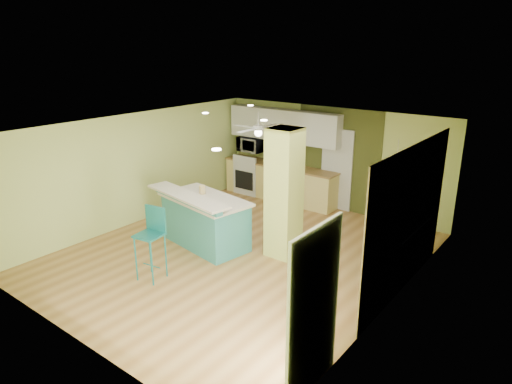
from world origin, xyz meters
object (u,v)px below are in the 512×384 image
peninsula (205,220)px  bar_stool (152,231)px  side_counter (397,249)px  fruit_bowl (283,164)px  canister (202,190)px

peninsula → bar_stool: 1.58m
bar_stool → side_counter: size_ratio=0.88×
fruit_bowl → side_counter: bearing=-28.3°
side_counter → fruit_bowl: 4.47m
side_counter → peninsula: bearing=-161.7°
bar_stool → canister: (-0.45, 1.71, 0.23)m
peninsula → canister: size_ratio=12.91×
bar_stool → side_counter: 4.31m
fruit_bowl → canister: bearing=-87.6°
peninsula → bar_stool: (0.23, -1.52, 0.33)m
peninsula → bar_stool: bearing=-71.7°
peninsula → side_counter: 3.76m
bar_stool → fruit_bowl: bearing=88.5°
fruit_bowl → canister: 3.11m
peninsula → fruit_bowl: 3.34m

